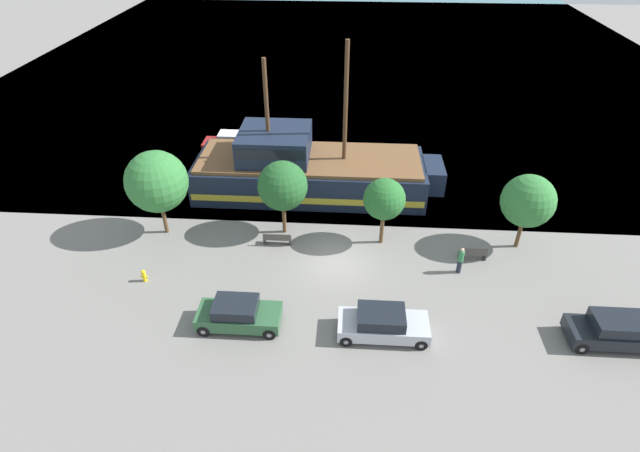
# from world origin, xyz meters

# --- Properties ---
(ground_plane) EXTENTS (160.00, 160.00, 0.00)m
(ground_plane) POSITION_xyz_m (0.00, 0.00, 0.00)
(ground_plane) COLOR gray
(water_surface) EXTENTS (80.00, 80.00, 0.00)m
(water_surface) POSITION_xyz_m (0.00, 44.00, 0.00)
(water_surface) COLOR teal
(water_surface) RESTS_ON ground
(pirate_ship) EXTENTS (17.26, 5.80, 10.60)m
(pirate_ship) POSITION_xyz_m (-2.49, 8.30, 1.66)
(pirate_ship) COLOR #192338
(pirate_ship) RESTS_ON water_surface
(moored_boat_dockside) EXTENTS (5.91, 1.85, 1.64)m
(moored_boat_dockside) POSITION_xyz_m (-8.67, 14.24, 0.62)
(moored_boat_dockside) COLOR maroon
(moored_boat_dockside) RESTS_ON water_surface
(parked_car_curb_front) EXTENTS (4.77, 1.84, 1.54)m
(parked_car_curb_front) POSITION_xyz_m (13.58, -5.24, 0.75)
(parked_car_curb_front) COLOR black
(parked_car_curb_front) RESTS_ON ground_plane
(parked_car_curb_mid) EXTENTS (4.39, 1.90, 1.47)m
(parked_car_curb_mid) POSITION_xyz_m (2.39, -5.46, 0.72)
(parked_car_curb_mid) COLOR #B7BCC6
(parked_car_curb_mid) RESTS_ON ground_plane
(parked_car_curb_rear) EXTENTS (4.13, 1.87, 1.48)m
(parked_car_curb_rear) POSITION_xyz_m (-4.71, -5.29, 0.73)
(parked_car_curb_rear) COLOR #2D5B38
(parked_car_curb_rear) RESTS_ON ground_plane
(fire_hydrant) EXTENTS (0.42, 0.25, 0.76)m
(fire_hydrant) POSITION_xyz_m (-10.63, -2.31, 0.41)
(fire_hydrant) COLOR yellow
(fire_hydrant) RESTS_ON ground_plane
(bench_promenade_east) EXTENTS (1.71, 0.45, 0.85)m
(bench_promenade_east) POSITION_xyz_m (-3.73, 1.57, 0.44)
(bench_promenade_east) COLOR #4C4742
(bench_promenade_east) RESTS_ON ground_plane
(bench_promenade_west) EXTENTS (1.57, 0.45, 0.85)m
(bench_promenade_west) POSITION_xyz_m (7.91, 0.87, 0.43)
(bench_promenade_west) COLOR #4C4742
(bench_promenade_west) RESTS_ON ground_plane
(pedestrian_walking_near) EXTENTS (0.32, 0.32, 1.69)m
(pedestrian_walking_near) POSITION_xyz_m (6.92, -0.38, 0.85)
(pedestrian_walking_near) COLOR #232838
(pedestrian_walking_near) RESTS_ON ground_plane
(tree_row_east) EXTENTS (3.73, 3.73, 5.52)m
(tree_row_east) POSITION_xyz_m (-10.93, 2.46, 3.65)
(tree_row_east) COLOR brown
(tree_row_east) RESTS_ON ground_plane
(tree_row_mideast) EXTENTS (3.03, 3.03, 4.87)m
(tree_row_mideast) POSITION_xyz_m (-3.46, 2.98, 3.34)
(tree_row_mideast) COLOR brown
(tree_row_mideast) RESTS_ON ground_plane
(tree_row_midwest) EXTENTS (2.49, 2.49, 4.34)m
(tree_row_midwest) POSITION_xyz_m (2.61, 2.26, 3.08)
(tree_row_midwest) COLOR brown
(tree_row_midwest) RESTS_ON ground_plane
(tree_row_west) EXTENTS (3.09, 3.09, 4.78)m
(tree_row_west) POSITION_xyz_m (10.85, 2.36, 3.23)
(tree_row_west) COLOR brown
(tree_row_west) RESTS_ON ground_plane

